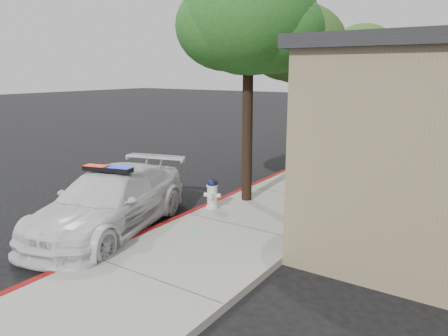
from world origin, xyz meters
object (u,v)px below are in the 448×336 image
police_car (110,201)px  street_tree_near (249,23)px  street_tree_mid (300,48)px  street_tree_far (363,55)px  fire_hydrant (212,193)px

police_car → street_tree_near: (1.61, 3.43, 4.10)m
police_car → street_tree_near: street_tree_near is taller
street_tree_near → street_tree_mid: 3.22m
street_tree_near → street_tree_far: bearing=89.8°
street_tree_near → street_tree_far: 10.04m
street_tree_far → fire_hydrant: bearing=-92.0°
police_car → street_tree_near: size_ratio=0.84×
police_car → street_tree_far: size_ratio=0.94×
street_tree_mid → fire_hydrant: bearing=-94.7°
fire_hydrant → street_tree_near: bearing=53.6°
police_car → street_tree_mid: 7.71m
police_car → street_tree_near: 5.59m
fire_hydrant → street_tree_far: 11.78m
police_car → fire_hydrant: size_ratio=6.69×
police_car → street_tree_mid: size_ratio=0.94×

